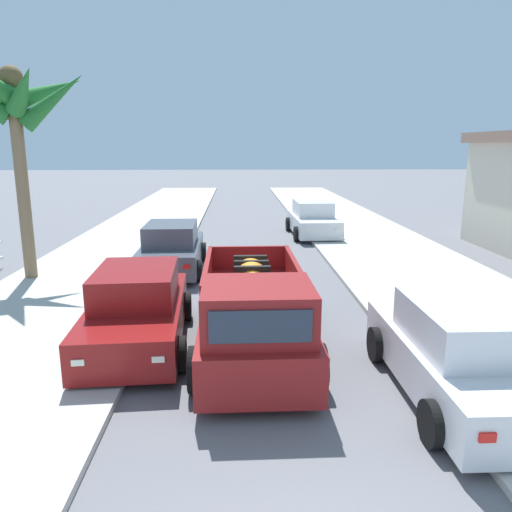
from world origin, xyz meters
TOP-DOWN VIEW (x-y plane):
  - sidewalk_left at (-4.93, 12.00)m, footprint 4.94×60.00m
  - sidewalk_right at (4.93, 12.00)m, footprint 4.94×60.00m
  - curb_left at (-3.86, 12.00)m, footprint 0.16×60.00m
  - curb_right at (3.86, 12.00)m, footprint 0.16×60.00m
  - pickup_truck at (-0.29, 5.51)m, footprint 2.26×5.23m
  - car_left_near at (-2.59, 6.15)m, footprint 2.21×4.34m
  - car_right_near at (2.77, 17.95)m, footprint 2.11×4.30m
  - car_left_mid at (2.88, 3.83)m, footprint 2.03×4.26m
  - car_right_mid at (-2.66, 11.96)m, footprint 2.09×4.29m
  - palm_tree_left_fore at (-6.62, 11.01)m, footprint 4.07×3.34m

SIDE VIEW (x-z plane):
  - curb_left at x=-3.86m, z-range 0.00..0.10m
  - curb_right at x=3.86m, z-range 0.00..0.10m
  - sidewalk_left at x=-4.93m, z-range 0.00..0.12m
  - sidewalk_right at x=4.93m, z-range 0.00..0.12m
  - car_left_near at x=-2.59m, z-range -0.06..1.48m
  - car_right_near at x=2.77m, z-range -0.06..1.48m
  - car_left_mid at x=2.88m, z-range -0.06..1.48m
  - car_right_mid at x=-2.66m, z-range -0.06..1.48m
  - pickup_truck at x=-0.29m, z-range -0.09..1.71m
  - palm_tree_left_fore at x=-6.62m, z-range 1.96..8.04m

